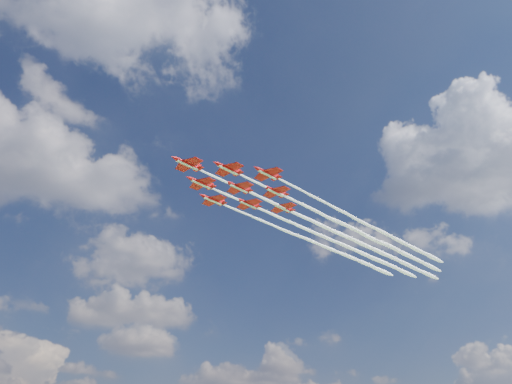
# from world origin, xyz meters

# --- Properties ---
(jet_lead) EXTENTS (106.78, 47.52, 2.88)m
(jet_lead) POSITION_xyz_m (37.00, 17.00, 82.76)
(jet_lead) COLOR #BF0A0D
(jet_row2_port) EXTENTS (106.78, 47.52, 2.88)m
(jet_row2_port) POSITION_xyz_m (49.57, 15.05, 82.76)
(jet_row2_port) COLOR #BF0A0D
(jet_row2_starb) EXTENTS (106.78, 47.52, 2.88)m
(jet_row2_starb) POSITION_xyz_m (44.49, 27.29, 82.76)
(jet_row2_starb) COLOR #BF0A0D
(jet_row3_port) EXTENTS (106.78, 47.52, 2.88)m
(jet_row3_port) POSITION_xyz_m (62.14, 13.10, 82.76)
(jet_row3_port) COLOR #BF0A0D
(jet_row3_centre) EXTENTS (106.78, 47.52, 2.88)m
(jet_row3_centre) POSITION_xyz_m (57.06, 25.34, 82.76)
(jet_row3_centre) COLOR #BF0A0D
(jet_row3_starb) EXTENTS (106.78, 47.52, 2.88)m
(jet_row3_starb) POSITION_xyz_m (51.97, 37.58, 82.76)
(jet_row3_starb) COLOR #BF0A0D
(jet_row4_port) EXTENTS (106.78, 47.52, 2.88)m
(jet_row4_port) POSITION_xyz_m (69.63, 23.38, 82.76)
(jet_row4_port) COLOR #BF0A0D
(jet_row4_starb) EXTENTS (106.78, 47.52, 2.88)m
(jet_row4_starb) POSITION_xyz_m (64.55, 35.62, 82.76)
(jet_row4_starb) COLOR #BF0A0D
(jet_tail) EXTENTS (106.78, 47.52, 2.88)m
(jet_tail) POSITION_xyz_m (77.12, 33.67, 82.76)
(jet_tail) COLOR #BF0A0D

